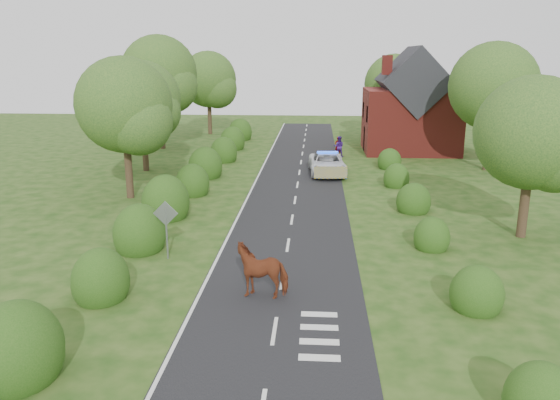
# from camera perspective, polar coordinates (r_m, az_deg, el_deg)

# --- Properties ---
(ground) EXTENTS (120.00, 120.00, 0.00)m
(ground) POSITION_cam_1_polar(r_m,az_deg,el_deg) (21.13, 0.26, -8.40)
(ground) COLOR #1A400F
(road) EXTENTS (6.00, 70.00, 0.02)m
(road) POSITION_cam_1_polar(r_m,az_deg,el_deg) (35.39, 1.78, 1.22)
(road) COLOR black
(road) RESTS_ON ground
(road_markings) EXTENTS (4.96, 70.00, 0.01)m
(road_markings) POSITION_cam_1_polar(r_m,az_deg,el_deg) (33.47, -1.09, 0.46)
(road_markings) COLOR white
(road_markings) RESTS_ON road
(hedgerow_left) EXTENTS (2.75, 50.41, 3.00)m
(hedgerow_left) POSITION_cam_1_polar(r_m,az_deg,el_deg) (32.90, -9.84, 1.28)
(hedgerow_left) COLOR #1D4B11
(hedgerow_left) RESTS_ON ground
(hedgerow_right) EXTENTS (2.10, 45.78, 2.10)m
(hedgerow_right) POSITION_cam_1_polar(r_m,az_deg,el_deg) (32.02, 13.41, 0.35)
(hedgerow_right) COLOR #1D4B11
(hedgerow_right) RESTS_ON ground
(tree_left_a) EXTENTS (5.74, 5.60, 8.38)m
(tree_left_a) POSITION_cam_1_polar(r_m,az_deg,el_deg) (33.24, -15.63, 9.12)
(tree_left_a) COLOR #332316
(tree_left_a) RESTS_ON ground
(tree_left_b) EXTENTS (5.74, 5.60, 8.07)m
(tree_left_b) POSITION_cam_1_polar(r_m,az_deg,el_deg) (41.30, -13.94, 9.83)
(tree_left_b) COLOR #332316
(tree_left_b) RESTS_ON ground
(tree_left_c) EXTENTS (6.97, 6.80, 10.22)m
(tree_left_c) POSITION_cam_1_polar(r_m,az_deg,el_deg) (51.16, -12.23, 12.48)
(tree_left_c) COLOR #332316
(tree_left_c) RESTS_ON ground
(tree_left_d) EXTENTS (6.15, 6.00, 8.89)m
(tree_left_d) POSITION_cam_1_polar(r_m,az_deg,el_deg) (60.38, -7.25, 12.16)
(tree_left_d) COLOR #332316
(tree_left_d) RESTS_ON ground
(tree_right_a) EXTENTS (5.33, 5.20, 7.56)m
(tree_right_a) POSITION_cam_1_polar(r_m,az_deg,el_deg) (27.40, 25.40, 5.88)
(tree_right_a) COLOR #332316
(tree_right_a) RESTS_ON ground
(tree_right_b) EXTENTS (6.56, 6.40, 9.40)m
(tree_right_b) POSITION_cam_1_polar(r_m,az_deg,el_deg) (43.31, 21.80, 10.62)
(tree_right_b) COLOR #332316
(tree_right_b) RESTS_ON ground
(tree_right_c) EXTENTS (6.15, 6.00, 8.58)m
(tree_right_c) POSITION_cam_1_polar(r_m,az_deg,el_deg) (57.87, 12.09, 11.55)
(tree_right_c) COLOR #332316
(tree_right_c) RESTS_ON ground
(road_sign) EXTENTS (1.06, 0.08, 2.53)m
(road_sign) POSITION_cam_1_polar(r_m,az_deg,el_deg) (23.24, -11.83, -2.20)
(road_sign) COLOR gray
(road_sign) RESTS_ON ground
(house) EXTENTS (8.00, 7.40, 9.17)m
(house) POSITION_cam_1_polar(r_m,az_deg,el_deg) (50.27, 13.49, 9.24)
(house) COLOR maroon
(house) RESTS_ON ground
(cow) EXTENTS (2.25, 1.20, 1.59)m
(cow) POSITION_cam_1_polar(r_m,az_deg,el_deg) (19.75, -1.84, -7.61)
(cow) COLOR maroon
(cow) RESTS_ON ground
(police_van) EXTENTS (2.85, 5.63, 1.66)m
(police_van) POSITION_cam_1_polar(r_m,az_deg,el_deg) (39.81, 4.96, 3.80)
(police_van) COLOR white
(police_van) RESTS_ON ground
(pedestrian_red) EXTENTS (0.70, 0.61, 1.63)m
(pedestrian_red) POSITION_cam_1_polar(r_m,az_deg,el_deg) (47.45, 6.08, 5.63)
(pedestrian_red) COLOR #8F0704
(pedestrian_red) RESTS_ON ground
(pedestrian_purple) EXTENTS (0.90, 0.72, 1.76)m
(pedestrian_purple) POSITION_cam_1_polar(r_m,az_deg,el_deg) (46.80, 6.17, 5.58)
(pedestrian_purple) COLOR #3A1775
(pedestrian_purple) RESTS_ON ground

